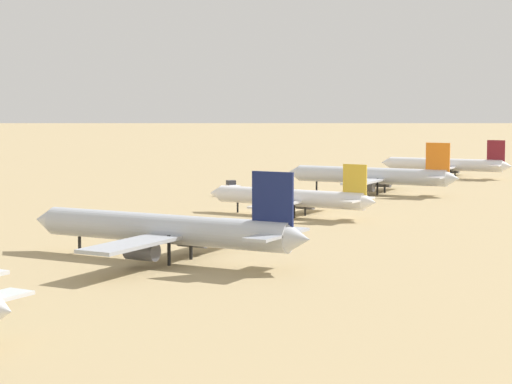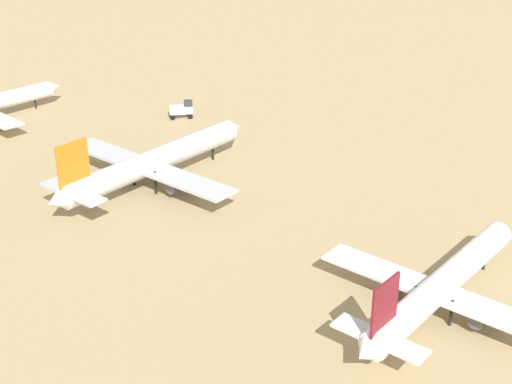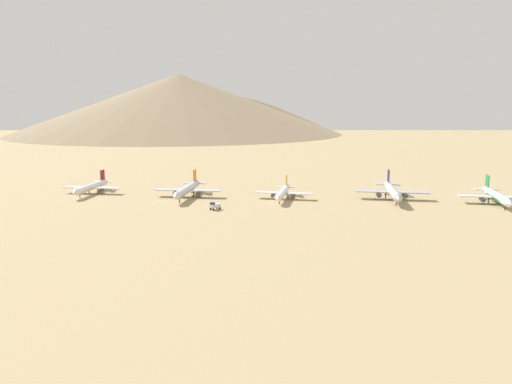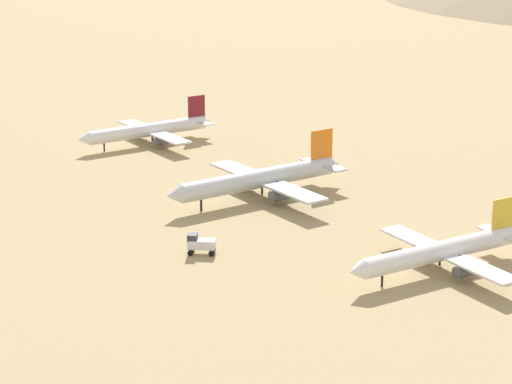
{
  "view_description": "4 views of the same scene",
  "coord_description": "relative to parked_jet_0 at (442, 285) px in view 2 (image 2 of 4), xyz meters",
  "views": [
    {
      "loc": [
        -94.13,
        175.17,
        24.27
      ],
      "look_at": [
        -2.63,
        19.76,
        6.94
      ],
      "focal_mm": 67.44,
      "sensor_mm": 36.0,
      "label": 1
    },
    {
      "loc": [
        -70.76,
        -153.02,
        56.93
      ],
      "look_at": [
        8.08,
        -77.47,
        5.42
      ],
      "focal_mm": 52.4,
      "sensor_mm": 36.0,
      "label": 2
    },
    {
      "loc": [
        248.24,
        33.23,
        50.31
      ],
      "look_at": [
        4.46,
        -14.88,
        4.19
      ],
      "focal_mm": 32.3,
      "sensor_mm": 36.0,
      "label": 3
    },
    {
      "loc": [
        104.86,
        111.02,
        60.38
      ],
      "look_at": [
        11.06,
        -47.3,
        4.11
      ],
      "focal_mm": 63.16,
      "sensor_mm": 36.0,
      "label": 4
    }
  ],
  "objects": [
    {
      "name": "service_truck",
      "position": [
        27.06,
        82.92,
        -1.97
      ],
      "size": [
        5.65,
        5.1,
        3.9
      ],
      "color": "silver",
      "rests_on": "ground"
    },
    {
      "name": "parked_jet_1",
      "position": [
        -0.67,
        58.88,
        0.51
      ],
      "size": [
        47.02,
        38.23,
        13.55
      ],
      "color": "silver",
      "rests_on": "ground"
    },
    {
      "name": "parked_jet_0",
      "position": [
        0.0,
        0.0,
        0.0
      ],
      "size": [
        41.72,
        33.93,
        12.03
      ],
      "color": "white",
      "rests_on": "ground"
    }
  ]
}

